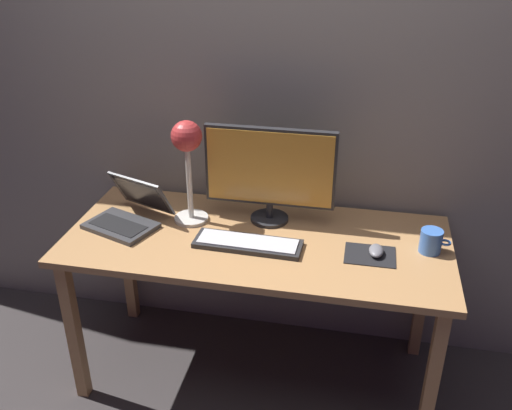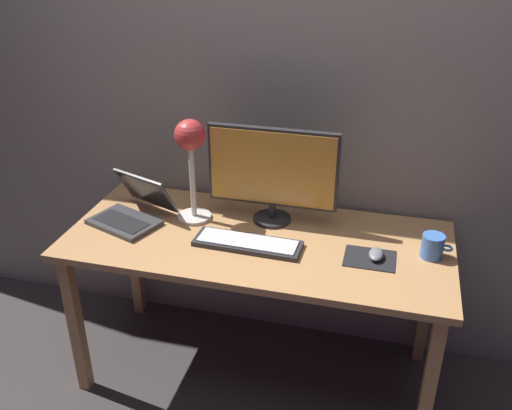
{
  "view_description": "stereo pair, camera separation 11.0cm",
  "coord_description": "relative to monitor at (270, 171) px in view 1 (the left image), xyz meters",
  "views": [
    {
      "loc": [
        0.4,
        -1.99,
        1.94
      ],
      "look_at": [
        0.01,
        -0.05,
        0.92
      ],
      "focal_mm": 39.53,
      "sensor_mm": 36.0,
      "label": 1
    },
    {
      "loc": [
        0.51,
        -1.96,
        1.94
      ],
      "look_at": [
        0.01,
        -0.05,
        0.92
      ],
      "focal_mm": 39.53,
      "sensor_mm": 36.0,
      "label": 2
    }
  ],
  "objects": [
    {
      "name": "mouse",
      "position": [
        0.47,
        -0.2,
        -0.22
      ],
      "size": [
        0.06,
        0.1,
        0.03
      ],
      "primitive_type": "ellipsoid",
      "color": "slate",
      "rests_on": "mousepad"
    },
    {
      "name": "laptop",
      "position": [
        -0.59,
        -0.13,
        -0.18
      ],
      "size": [
        0.37,
        0.38,
        0.2
      ],
      "color": "#38383A",
      "rests_on": "desk"
    },
    {
      "name": "monitor",
      "position": [
        0.0,
        0.0,
        0.0
      ],
      "size": [
        0.56,
        0.17,
        0.43
      ],
      "color": "#28282B",
      "rests_on": "desk"
    },
    {
      "name": "desk",
      "position": [
        -0.02,
        -0.16,
        -0.32
      ],
      "size": [
        1.6,
        0.7,
        0.74
      ],
      "color": "tan",
      "rests_on": "ground"
    },
    {
      "name": "keyboard_main",
      "position": [
        -0.05,
        -0.23,
        -0.23
      ],
      "size": [
        0.44,
        0.15,
        0.03
      ],
      "color": "#28282B",
      "rests_on": "desk"
    },
    {
      "name": "coffee_mug",
      "position": [
        0.68,
        -0.13,
        -0.19
      ],
      "size": [
        0.12,
        0.09,
        0.1
      ],
      "color": "#3F72CC",
      "rests_on": "desk"
    },
    {
      "name": "ground_plane",
      "position": [
        -0.02,
        -0.16,
        -0.98
      ],
      "size": [
        4.8,
        4.8,
        0.0
      ],
      "primitive_type": "plane",
      "color": "#383333",
      "rests_on": "ground"
    },
    {
      "name": "desk_lamp",
      "position": [
        -0.34,
        -0.07,
        0.09
      ],
      "size": [
        0.15,
        0.15,
        0.46
      ],
      "color": "beige",
      "rests_on": "desk"
    },
    {
      "name": "mousepad",
      "position": [
        0.44,
        -0.21,
        -0.24
      ],
      "size": [
        0.2,
        0.16,
        0.0
      ],
      "primitive_type": "cube",
      "color": "black",
      "rests_on": "desk"
    },
    {
      "name": "back_wall",
      "position": [
        -0.02,
        0.24,
        0.32
      ],
      "size": [
        4.8,
        0.06,
        2.6
      ],
      "primitive_type": "cube",
      "color": "gray",
      "rests_on": "ground"
    }
  ]
}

